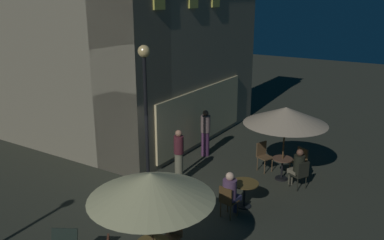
% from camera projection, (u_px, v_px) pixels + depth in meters
% --- Properties ---
extents(ground_plane, '(60.00, 60.00, 0.00)m').
position_uv_depth(ground_plane, '(160.00, 205.00, 11.38)').
color(ground_plane, '#33352A').
extents(cafe_building, '(8.50, 8.99, 7.70)m').
position_uv_depth(cafe_building, '(123.00, 45.00, 15.17)').
color(cafe_building, gray).
rests_on(cafe_building, ground).
extents(street_lamp_near_corner, '(0.33, 0.33, 4.41)m').
position_uv_depth(street_lamp_near_corner, '(145.00, 96.00, 10.85)').
color(street_lamp_near_corner, black).
rests_on(street_lamp_near_corner, ground).
extents(cafe_table_1, '(0.63, 0.63, 0.72)m').
position_uv_depth(cafe_table_1, '(282.00, 165.00, 12.83)').
color(cafe_table_1, black).
rests_on(cafe_table_1, ground).
extents(cafe_table_2, '(0.77, 0.77, 0.72)m').
position_uv_depth(cafe_table_2, '(245.00, 189.00, 11.12)').
color(cafe_table_2, black).
rests_on(cafe_table_2, ground).
extents(patio_umbrella_0, '(2.54, 2.54, 2.33)m').
position_uv_depth(patio_umbrella_0, '(151.00, 186.00, 7.91)').
color(patio_umbrella_0, black).
rests_on(patio_umbrella_0, ground).
extents(patio_umbrella_1, '(2.58, 2.58, 2.39)m').
position_uv_depth(patio_umbrella_1, '(286.00, 116.00, 12.35)').
color(patio_umbrella_1, black).
rests_on(patio_umbrella_1, ground).
extents(cafe_chair_1, '(0.40, 0.40, 0.98)m').
position_uv_depth(cafe_chair_1, '(173.00, 232.00, 8.99)').
color(cafe_chair_1, brown).
rests_on(cafe_chair_1, ground).
extents(cafe_chair_2, '(0.58, 0.58, 0.90)m').
position_uv_depth(cafe_chair_2, '(301.00, 173.00, 12.14)').
color(cafe_chair_2, black).
rests_on(cafe_chair_2, ground).
extents(cafe_chair_3, '(0.57, 0.57, 0.87)m').
position_uv_depth(cafe_chair_3, '(300.00, 159.00, 13.22)').
color(cafe_chair_3, brown).
rests_on(cafe_chair_3, ground).
extents(cafe_chair_4, '(0.56, 0.56, 0.98)m').
position_uv_depth(cafe_chair_4, '(263.00, 154.00, 13.47)').
color(cafe_chair_4, brown).
rests_on(cafe_chair_4, ground).
extents(cafe_chair_5, '(0.45, 0.45, 0.90)m').
position_uv_depth(cafe_chair_5, '(227.00, 199.00, 10.55)').
color(cafe_chair_5, '#52381D').
rests_on(cafe_chair_5, ground).
extents(patron_seated_0, '(0.47, 0.53, 1.26)m').
position_uv_depth(patron_seated_0, '(298.00, 166.00, 12.21)').
color(patron_seated_0, '#776E55').
rests_on(patron_seated_0, ground).
extents(patron_seated_1, '(0.55, 0.43, 1.27)m').
position_uv_depth(patron_seated_1, '(231.00, 191.00, 10.59)').
color(patron_seated_1, '#2D2E4B').
rests_on(patron_seated_1, ground).
extents(patron_standing_2, '(0.30, 0.30, 1.74)m').
position_uv_depth(patron_standing_2, '(179.00, 156.00, 12.47)').
color(patron_standing_2, '#757056').
rests_on(patron_standing_2, ground).
extents(patron_standing_3, '(0.35, 0.35, 1.72)m').
position_uv_depth(patron_standing_3, '(205.00, 133.00, 14.66)').
color(patron_standing_3, '#64355E').
rests_on(patron_standing_3, ground).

